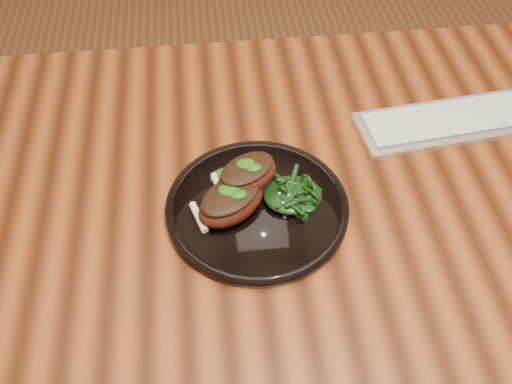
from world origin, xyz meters
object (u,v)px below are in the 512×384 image
lamb_chop_front (231,201)px  keyboard (460,120)px  desk (370,197)px  greens_heap (293,192)px  plate (257,207)px

lamb_chop_front → keyboard: (0.44, 0.18, -0.03)m
desk → greens_heap: bearing=-156.1°
lamb_chop_front → greens_heap: size_ratio=1.47×
lamb_chop_front → keyboard: lamb_chop_front is taller
lamb_chop_front → desk: bearing=18.4°
plate → lamb_chop_front: (-0.04, -0.01, 0.03)m
desk → keyboard: (0.18, 0.09, 0.09)m
plate → keyboard: 0.43m
desk → greens_heap: (-0.16, -0.07, 0.12)m
desk → greens_heap: 0.21m
plate → greens_heap: (0.06, 0.01, 0.02)m
keyboard → lamb_chop_front: bearing=-157.9°
greens_heap → keyboard: greens_heap is taller
lamb_chop_front → greens_heap: lamb_chop_front is taller
plate → keyboard: (0.40, 0.17, -0.00)m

